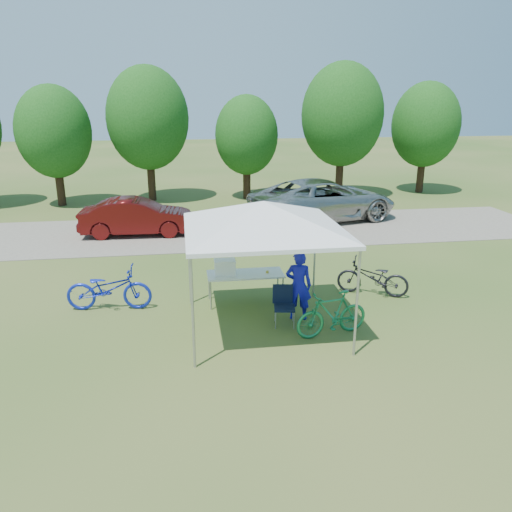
{
  "coord_description": "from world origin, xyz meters",
  "views": [
    {
      "loc": [
        -1.58,
        -9.6,
        4.69
      ],
      "look_at": [
        0.14,
        2.0,
        0.94
      ],
      "focal_mm": 35.0,
      "sensor_mm": 36.0,
      "label": 1
    }
  ],
  "objects": [
    {
      "name": "cyclist",
      "position": [
        0.82,
        0.28,
        0.78
      ],
      "size": [
        0.65,
        0.51,
        1.56
      ],
      "primitive_type": "imported",
      "rotation": [
        0.0,
        0.0,
        2.87
      ],
      "color": "#1515AC",
      "rests_on": "ground"
    },
    {
      "name": "cooler",
      "position": [
        -0.68,
        1.36,
        0.91
      ],
      "size": [
        0.49,
        0.33,
        0.35
      ],
      "color": "white",
      "rests_on": "folding_table"
    },
    {
      "name": "gravel_strip",
      "position": [
        0.0,
        8.0,
        0.01
      ],
      "size": [
        24.0,
        5.0,
        0.02
      ],
      "primitive_type": "cube",
      "color": "gray",
      "rests_on": "ground"
    },
    {
      "name": "ground",
      "position": [
        0.0,
        0.0,
        0.0
      ],
      "size": [
        100.0,
        100.0,
        0.0
      ],
      "primitive_type": "plane",
      "color": "#2D5119",
      "rests_on": "ground"
    },
    {
      "name": "folding_table",
      "position": [
        -0.21,
        1.36,
        0.69
      ],
      "size": [
        1.79,
        0.74,
        0.73
      ],
      "color": "white",
      "rests_on": "ground"
    },
    {
      "name": "ice_cream_cup",
      "position": [
        0.31,
        1.31,
        0.76
      ],
      "size": [
        0.07,
        0.07,
        0.05
      ],
      "primitive_type": "cylinder",
      "color": "gold",
      "rests_on": "folding_table"
    },
    {
      "name": "bike_green",
      "position": [
        1.32,
        -0.61,
        0.48
      ],
      "size": [
        1.64,
        0.77,
        0.95
      ],
      "primitive_type": "imported",
      "rotation": [
        0.0,
        0.0,
        -1.36
      ],
      "color": "#1A784A",
      "rests_on": "ground"
    },
    {
      "name": "bike_blue",
      "position": [
        -3.35,
        1.42,
        0.51
      ],
      "size": [
        1.98,
        0.84,
        1.01
      ],
      "primitive_type": "imported",
      "rotation": [
        0.0,
        0.0,
        1.48
      ],
      "color": "#1426B2",
      "rests_on": "ground"
    },
    {
      "name": "sedan",
      "position": [
        -3.2,
        7.97,
        0.67
      ],
      "size": [
        3.96,
        1.48,
        1.29
      ],
      "primitive_type": "imported",
      "rotation": [
        0.0,
        0.0,
        1.54
      ],
      "color": "#510D0D",
      "rests_on": "gravel_strip"
    },
    {
      "name": "minivan",
      "position": [
        3.91,
        9.19,
        0.83
      ],
      "size": [
        6.33,
        4.08,
        1.62
      ],
      "primitive_type": "imported",
      "rotation": [
        0.0,
        0.0,
        1.83
      ],
      "color": "#A4A5A1",
      "rests_on": "gravel_strip"
    },
    {
      "name": "bike_dark",
      "position": [
        2.95,
        1.37,
        0.46
      ],
      "size": [
        1.83,
        1.32,
        0.91
      ],
      "primitive_type": "imported",
      "rotation": [
        0.0,
        0.0,
        -2.03
      ],
      "color": "black",
      "rests_on": "ground"
    },
    {
      "name": "canopy",
      "position": [
        0.0,
        0.0,
        2.65
      ],
      "size": [
        4.53,
        4.53,
        3.0
      ],
      "color": "#A5A5AA",
      "rests_on": "ground"
    },
    {
      "name": "folding_chair",
      "position": [
        0.46,
        0.09,
        0.5
      ],
      "size": [
        0.5,
        0.51,
        0.86
      ],
      "rotation": [
        0.0,
        0.0,
        -0.16
      ],
      "color": "black",
      "rests_on": "ground"
    },
    {
      "name": "treeline",
      "position": [
        -0.29,
        14.05,
        3.53
      ],
      "size": [
        24.89,
        4.28,
        6.3
      ],
      "color": "#382314",
      "rests_on": "ground"
    }
  ]
}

